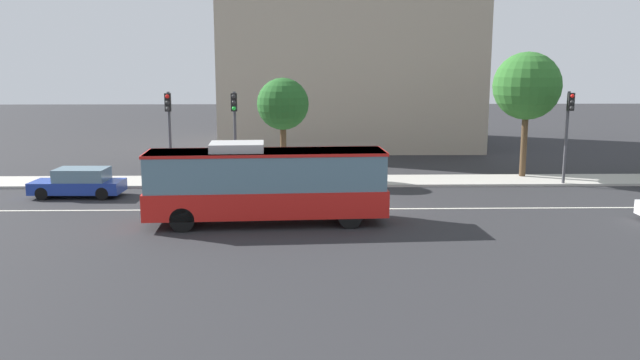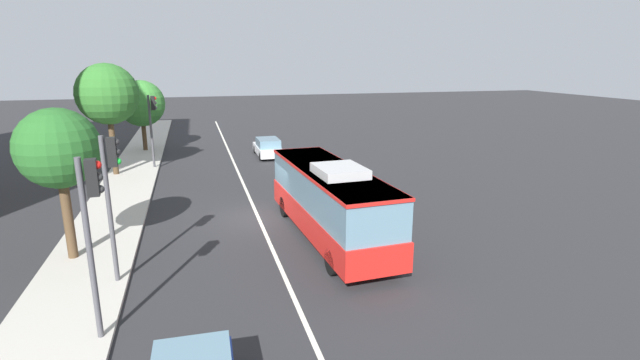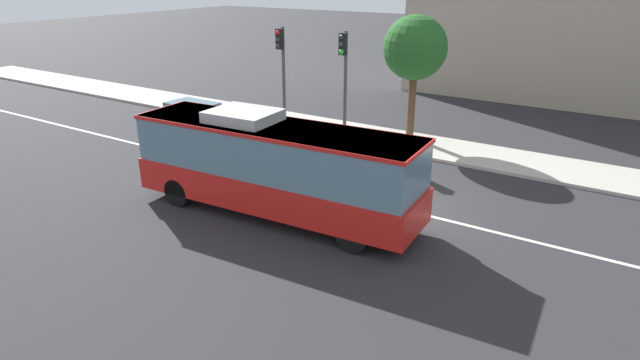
# 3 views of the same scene
# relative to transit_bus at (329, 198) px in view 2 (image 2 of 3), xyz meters

# --- Properties ---
(ground_plane) EXTENTS (160.00, 160.00, 0.00)m
(ground_plane) POSITION_rel_transit_bus_xyz_m (3.48, 2.62, -1.81)
(ground_plane) COLOR #28282B
(sidewalk_kerb) EXTENTS (80.00, 3.22, 0.14)m
(sidewalk_kerb) POSITION_rel_transit_bus_xyz_m (3.48, 9.58, -1.74)
(sidewalk_kerb) COLOR #B2ADA3
(sidewalk_kerb) RESTS_ON ground_plane
(lane_centre_line) EXTENTS (76.00, 0.16, 0.01)m
(lane_centre_line) POSITION_rel_transit_bus_xyz_m (3.48, 2.62, -1.80)
(lane_centre_line) COLOR silver
(lane_centre_line) RESTS_ON ground_plane
(transit_bus) EXTENTS (10.13, 3.09, 3.46)m
(transit_bus) POSITION_rel_transit_bus_xyz_m (0.00, 0.00, 0.00)
(transit_bus) COLOR red
(transit_bus) RESTS_ON ground_plane
(sedan_white) EXTENTS (4.51, 1.84, 1.46)m
(sedan_white) POSITION_rel_transit_bus_xyz_m (18.22, -0.26, -1.09)
(sedan_white) COLOR white
(sedan_white) RESTS_ON ground_plane
(traffic_light_near_corner) EXTENTS (0.33, 0.62, 5.20)m
(traffic_light_near_corner) POSITION_rel_transit_bus_xyz_m (-2.15, 8.16, 1.75)
(traffic_light_near_corner) COLOR #47474C
(traffic_light_near_corner) RESTS_ON ground_plane
(traffic_light_mid_block) EXTENTS (0.32, 0.62, 5.20)m
(traffic_light_mid_block) POSITION_rel_transit_bus_xyz_m (15.99, 8.12, 1.75)
(traffic_light_mid_block) COLOR #47474C
(traffic_light_mid_block) RESTS_ON ground_plane
(traffic_light_far_corner) EXTENTS (0.34, 0.62, 5.20)m
(traffic_light_far_corner) POSITION_rel_transit_bus_xyz_m (-5.66, 8.13, 1.75)
(traffic_light_far_corner) COLOR #47474C
(traffic_light_far_corner) RESTS_ON ground_plane
(street_tree_kerbside_left) EXTENTS (3.80, 3.80, 5.94)m
(street_tree_kerbside_left) POSITION_rel_transit_bus_xyz_m (23.04, 9.43, 2.22)
(street_tree_kerbside_left) COLOR #4C3823
(street_tree_kerbside_left) RESTS_ON ground_plane
(street_tree_kerbside_centre) EXTENTS (2.96, 2.96, 5.90)m
(street_tree_kerbside_centre) POSITION_rel_transit_bus_xyz_m (0.39, 10.24, 2.57)
(street_tree_kerbside_centre) COLOR #4C3823
(street_tree_kerbside_centre) RESTS_ON ground_plane
(street_tree_kerbside_right) EXTENTS (3.90, 3.90, 7.37)m
(street_tree_kerbside_right) POSITION_rel_transit_bus_xyz_m (14.47, 10.59, 3.58)
(street_tree_kerbside_right) COLOR #4C3823
(street_tree_kerbside_right) RESTS_ON ground_plane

